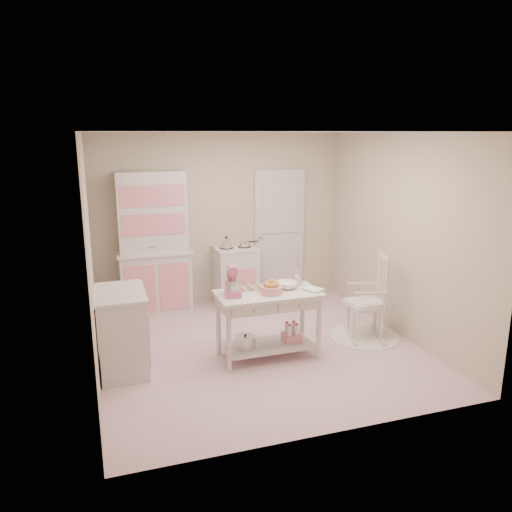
{
  "coord_description": "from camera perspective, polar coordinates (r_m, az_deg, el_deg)",
  "views": [
    {
      "loc": [
        -1.82,
        -5.41,
        2.59
      ],
      "look_at": [
        0.03,
        0.25,
        1.11
      ],
      "focal_mm": 35.0,
      "sensor_mm": 36.0,
      "label": 1
    }
  ],
  "objects": [
    {
      "name": "base_cabinet",
      "position": [
        5.76,
        -15.06,
        -8.3
      ],
      "size": [
        0.54,
        0.84,
        0.92
      ],
      "primitive_type": "cube",
      "color": "silver",
      "rests_on": "ground"
    },
    {
      "name": "room_shell",
      "position": [
        5.79,
        0.48,
        4.54
      ],
      "size": [
        3.84,
        3.84,
        2.62
      ],
      "color": "pink",
      "rests_on": "ground"
    },
    {
      "name": "recipe_book",
      "position": [
        5.82,
        6.0,
        -3.98
      ],
      "size": [
        0.26,
        0.28,
        0.02
      ],
      "primitive_type": "imported",
      "rotation": [
        0.0,
        0.0,
        0.47
      ],
      "color": "white",
      "rests_on": "work_table"
    },
    {
      "name": "metal_pitcher",
      "position": [
        6.04,
        4.85,
        -2.55
      ],
      "size": [
        0.1,
        0.1,
        0.17
      ],
      "primitive_type": "cylinder",
      "color": "silver",
      "rests_on": "work_table"
    },
    {
      "name": "rocking_chair",
      "position": [
        6.56,
        12.46,
        -4.54
      ],
      "size": [
        0.67,
        0.83,
        1.1
      ],
      "primitive_type": "cube",
      "rotation": [
        0.0,
        0.0,
        -0.3
      ],
      "color": "silver",
      "rests_on": "ground"
    },
    {
      "name": "door",
      "position": [
        7.95,
        2.68,
        2.5
      ],
      "size": [
        0.82,
        0.05,
        2.04
      ],
      "primitive_type": "cube",
      "color": "silver",
      "rests_on": "ground"
    },
    {
      "name": "cookie_tray",
      "position": [
        5.88,
        -0.56,
        -3.73
      ],
      "size": [
        0.34,
        0.24,
        0.02
      ],
      "primitive_type": "cube",
      "color": "silver",
      "rests_on": "work_table"
    },
    {
      "name": "stove",
      "position": [
        7.6,
        -2.32,
        -2.38
      ],
      "size": [
        0.62,
        0.57,
        0.92
      ],
      "primitive_type": "cube",
      "color": "silver",
      "rests_on": "ground"
    },
    {
      "name": "bread_basket",
      "position": [
        5.71,
        1.77,
        -3.88
      ],
      "size": [
        0.25,
        0.25,
        0.09
      ],
      "primitive_type": "cylinder",
      "color": "pink",
      "rests_on": "work_table"
    },
    {
      "name": "stand_mixer",
      "position": [
        5.61,
        -2.7,
        -2.88
      ],
      "size": [
        0.25,
        0.31,
        0.34
      ],
      "primitive_type": "cube",
      "rotation": [
        0.0,
        0.0,
        -0.17
      ],
      "color": "#DB5C88",
      "rests_on": "work_table"
    },
    {
      "name": "work_table",
      "position": [
        5.9,
        1.39,
        -7.87
      ],
      "size": [
        1.2,
        0.6,
        0.8
      ],
      "primitive_type": "cube",
      "color": "silver",
      "rests_on": "ground"
    },
    {
      "name": "lace_rug",
      "position": [
        6.75,
        12.22,
        -8.93
      ],
      "size": [
        0.92,
        0.92,
        0.01
      ],
      "primitive_type": "cylinder",
      "color": "white",
      "rests_on": "ground"
    },
    {
      "name": "hutch",
      "position": [
        7.28,
        -11.6,
        1.33
      ],
      "size": [
        1.06,
        0.5,
        2.08
      ],
      "primitive_type": "cube",
      "color": "silver",
      "rests_on": "ground"
    },
    {
      "name": "mixing_bowl",
      "position": [
        5.91,
        3.53,
        -3.33
      ],
      "size": [
        0.26,
        0.26,
        0.08
      ],
      "primitive_type": "imported",
      "color": "white",
      "rests_on": "work_table"
    }
  ]
}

